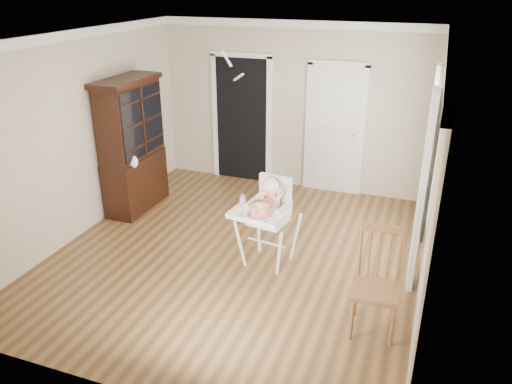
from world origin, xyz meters
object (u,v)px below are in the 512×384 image
(cake, at_px, (260,210))
(china_cabinet, at_px, (133,145))
(dining_chair, at_px, (376,286))
(high_chair, at_px, (268,212))
(sippy_cup, at_px, (243,200))

(cake, bearing_deg, china_cabinet, 154.53)
(cake, relative_size, china_cabinet, 0.14)
(cake, relative_size, dining_chair, 0.25)
(cake, bearing_deg, dining_chair, -22.00)
(dining_chair, bearing_deg, china_cabinet, 151.73)
(high_chair, distance_m, china_cabinet, 2.60)
(sippy_cup, distance_m, china_cabinet, 2.36)
(china_cabinet, distance_m, dining_chair, 4.23)
(dining_chair, bearing_deg, cake, 153.95)
(china_cabinet, bearing_deg, dining_chair, -24.21)
(high_chair, xyz_separation_m, sippy_cup, (-0.29, -0.11, 0.16))
(high_chair, distance_m, cake, 0.31)
(cake, height_order, sippy_cup, sippy_cup)
(dining_chair, bearing_deg, high_chair, 144.91)
(sippy_cup, bearing_deg, cake, -30.39)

